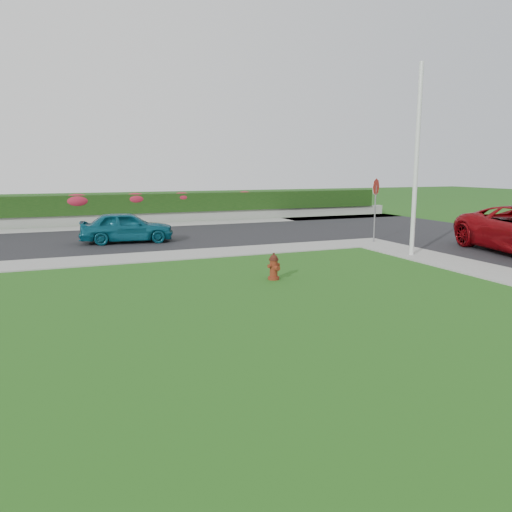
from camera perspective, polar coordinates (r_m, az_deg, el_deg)
name	(u,v)px	position (r m, az deg, el deg)	size (l,w,h in m)	color
ground	(335,319)	(10.90, 9.05, -7.11)	(120.00, 120.00, 0.00)	black
street_far	(67,242)	(23.11, -20.79, 1.50)	(26.00, 8.00, 0.04)	black
sidewalk_far	(40,264)	(18.17, -23.50, -0.85)	(24.00, 2.00, 0.04)	gray
curb_corner	(367,242)	(22.02, 12.60, 1.52)	(2.00, 2.00, 0.04)	gray
sidewalk_beyond	(141,226)	(28.41, -12.99, 3.38)	(34.00, 2.00, 0.04)	gray
retaining_wall	(137,218)	(29.86, -13.48, 4.21)	(34.00, 0.40, 0.60)	gray
hedge	(136,204)	(29.89, -13.57, 5.85)	(32.00, 0.90, 1.10)	black
fire_hydrant	(274,267)	(14.41, 2.05, -1.25)	(0.41, 0.39, 0.78)	#51200C
sedan_teal	(127,227)	(22.06, -14.56, 3.24)	(1.57, 3.89, 1.33)	#0D5266
utility_pole	(416,162)	(18.93, 17.86, 10.21)	(0.16, 0.16, 6.80)	silver
stop_sign	(376,194)	(22.00, 13.51, 6.87)	(0.64, 0.42, 2.77)	slate
flower_clump_c	(77,201)	(29.47, -19.76, 5.96)	(1.54, 0.99, 0.77)	#B51F3E
flower_clump_d	(136,199)	(29.77, -13.60, 6.38)	(1.35, 0.87, 0.67)	#B51F3E
flower_clump_e	(182,197)	(30.29, -8.45, 6.67)	(1.19, 0.76, 0.59)	#B51F3E
flower_clump_f	(245,195)	(31.48, -1.32, 6.94)	(1.06, 0.68, 0.53)	#B51F3E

